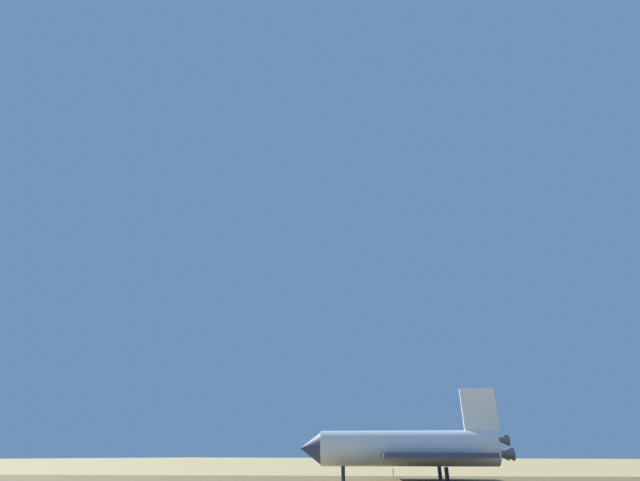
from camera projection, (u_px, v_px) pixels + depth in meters
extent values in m
cube|color=brown|center=(410.00, 481.00, 78.04)|extent=(421.63, 214.14, 0.02)
cylinder|color=white|center=(407.00, 448.00, 80.43)|extent=(31.77, 18.15, 6.00)
cone|color=#2D334C|center=(311.00, 448.00, 81.68)|extent=(5.93, 6.82, 5.70)
ellipsoid|color=white|center=(337.00, 439.00, 82.06)|extent=(7.46, 6.20, 2.40)
cube|color=#2D334C|center=(430.00, 455.00, 79.62)|extent=(26.01, 29.16, 0.70)
cube|color=white|center=(479.00, 410.00, 82.37)|extent=(6.12, 3.08, 7.60)
cone|color=#595960|center=(501.00, 440.00, 79.85)|extent=(3.07, 2.97, 2.20)
cone|color=#595960|center=(501.00, 454.00, 80.22)|extent=(3.07, 2.97, 2.20)
cone|color=#595960|center=(506.00, 454.00, 77.36)|extent=(3.07, 2.97, 2.20)
cylinder|color=#2D334C|center=(343.00, 474.00, 79.40)|extent=(0.70, 0.70, 2.40)
cylinder|color=#2D334C|center=(440.00, 473.00, 81.37)|extent=(0.70, 0.70, 2.40)
cylinder|color=#2D334C|center=(447.00, 475.00, 74.93)|extent=(0.70, 0.70, 2.40)
cylinder|color=silver|center=(393.00, 475.00, 91.98)|extent=(0.17, 0.17, 0.85)
cylinder|color=silver|center=(393.00, 475.00, 91.79)|extent=(0.17, 0.17, 0.85)
cube|color=silver|center=(393.00, 471.00, 92.21)|extent=(0.35, 0.45, 0.62)
sphere|color=tan|center=(393.00, 469.00, 92.41)|extent=(0.23, 0.23, 0.23)
cylinder|color=silver|center=(393.00, 471.00, 92.46)|extent=(0.11, 0.11, 0.56)
cylinder|color=silver|center=(393.00, 471.00, 91.99)|extent=(0.11, 0.11, 0.56)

